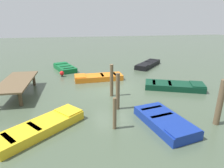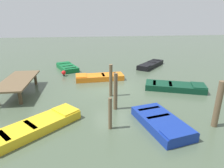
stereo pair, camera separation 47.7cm
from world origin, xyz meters
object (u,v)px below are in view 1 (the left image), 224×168
at_px(rowboat_blue, 165,121).
at_px(mooring_piling_mid_left, 118,92).
at_px(rowboat_orange, 98,77).
at_px(marker_buoy, 62,73).
at_px(rowboat_yellow, 42,127).
at_px(mooring_piling_far_left, 220,103).
at_px(mooring_piling_center, 112,81).
at_px(rowboat_green, 65,68).
at_px(dock_segment, 17,82).
at_px(mooring_piling_far_right, 115,114).
at_px(rowboat_dark_green, 174,86).
at_px(rowboat_black, 148,64).

distance_m(rowboat_blue, mooring_piling_mid_left, 2.82).
height_order(rowboat_orange, marker_buoy, marker_buoy).
height_order(rowboat_yellow, mooring_piling_mid_left, mooring_piling_mid_left).
height_order(rowboat_orange, mooring_piling_far_left, mooring_piling_far_left).
xyz_separation_m(rowboat_orange, mooring_piling_center, (-3.45, -0.43, 0.80)).
xyz_separation_m(rowboat_orange, mooring_piling_far_left, (-7.69, -4.58, 0.86)).
bearing_deg(rowboat_green, dock_segment, 134.80).
bearing_deg(rowboat_yellow, mooring_piling_mid_left, -18.15).
xyz_separation_m(rowboat_blue, mooring_piling_far_right, (0.18, 2.30, 0.52)).
bearing_deg(mooring_piling_center, rowboat_green, 24.13).
distance_m(mooring_piling_far_left, marker_buoy, 11.85).
bearing_deg(rowboat_yellow, rowboat_green, 46.98).
relative_size(rowboat_yellow, mooring_piling_far_right, 2.54).
bearing_deg(mooring_piling_mid_left, rowboat_blue, -139.64).
height_order(rowboat_green, mooring_piling_mid_left, mooring_piling_mid_left).
height_order(mooring_piling_far_left, marker_buoy, mooring_piling_far_left).
relative_size(mooring_piling_far_right, mooring_piling_far_left, 0.69).
distance_m(rowboat_yellow, marker_buoy, 8.29).
relative_size(rowboat_dark_green, rowboat_black, 1.08).
relative_size(dock_segment, rowboat_yellow, 1.18).
xyz_separation_m(rowboat_black, mooring_piling_far_right, (-10.73, 5.63, 0.52)).
bearing_deg(rowboat_blue, mooring_piling_center, -167.62).
distance_m(rowboat_black, marker_buoy, 8.65).
bearing_deg(rowboat_orange, mooring_piling_far_left, 118.29).
distance_m(rowboat_yellow, mooring_piling_center, 5.07).
bearing_deg(rowboat_dark_green, dock_segment, -163.42).
distance_m(mooring_piling_center, marker_buoy, 5.99).
relative_size(rowboat_yellow, marker_buoy, 7.81).
distance_m(rowboat_green, mooring_piling_far_left, 13.56).
relative_size(rowboat_dark_green, rowboat_orange, 1.10).
relative_size(rowboat_blue, rowboat_green, 1.00).
relative_size(rowboat_green, marker_buoy, 6.94).
bearing_deg(mooring_piling_center, rowboat_orange, 7.16).
distance_m(dock_segment, rowboat_black, 12.31).
height_order(rowboat_black, mooring_piling_mid_left, mooring_piling_mid_left).
xyz_separation_m(rowboat_yellow, mooring_piling_center, (3.36, -3.71, 0.80)).
height_order(rowboat_black, mooring_piling_center, mooring_piling_center).
relative_size(mooring_piling_mid_left, mooring_piling_far_right, 1.36).
bearing_deg(marker_buoy, rowboat_orange, -116.87).
relative_size(rowboat_blue, rowboat_orange, 0.87).
bearing_deg(dock_segment, mooring_piling_center, -101.46).
relative_size(rowboat_green, mooring_piling_mid_left, 1.66).
height_order(dock_segment, mooring_piling_far_right, mooring_piling_far_right).
height_order(rowboat_blue, mooring_piling_mid_left, mooring_piling_mid_left).
bearing_deg(mooring_piling_far_left, dock_segment, 61.00).
bearing_deg(mooring_piling_center, dock_segment, 77.49).
xyz_separation_m(rowboat_green, mooring_piling_mid_left, (-8.99, -3.17, 0.79)).
bearing_deg(mooring_piling_far_left, mooring_piling_center, 44.37).
xyz_separation_m(rowboat_yellow, rowboat_orange, (6.81, -3.28, 0.00)).
xyz_separation_m(rowboat_blue, rowboat_orange, (7.38, 2.17, -0.00)).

